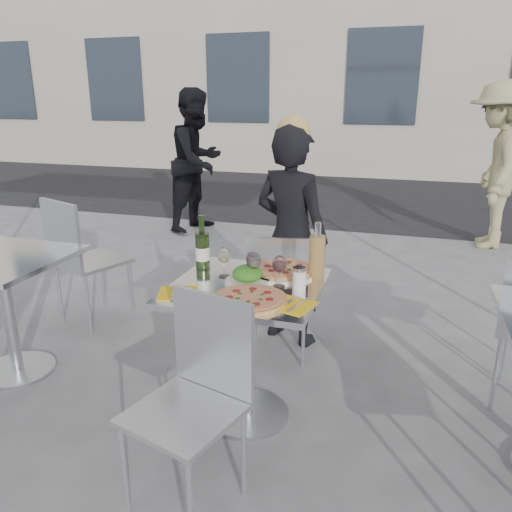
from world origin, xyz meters
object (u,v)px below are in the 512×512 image
(side_table_left, at_px, (5,291))
(pizza_near, at_px, (250,299))
(chair_near, at_px, (197,385))
(wineglass_white_a, at_px, (224,256))
(pedestrian_a, at_px, (197,161))
(sugar_shaker, at_px, (299,278))
(wineglass_white_b, at_px, (254,262))
(salad_plate, at_px, (248,275))
(wineglass_red_a, at_px, (253,261))
(napkin_right, at_px, (292,305))
(pedestrian_b, at_px, (495,166))
(wineglass_red_b, at_px, (279,265))
(main_table, at_px, (247,323))
(wine_bottle, at_px, (202,249))
(side_chair_lfar, at_px, (79,253))
(carafe, at_px, (317,256))
(pizza_far, at_px, (283,270))
(woman_diner, at_px, (291,237))
(napkin_left, at_px, (178,293))
(chair_far, at_px, (278,287))

(side_table_left, bearing_deg, pizza_near, -7.04)
(chair_near, relative_size, wineglass_white_a, 5.56)
(pedestrian_a, bearing_deg, sugar_shaker, -134.55)
(wineglass_white_b, bearing_deg, salad_plate, 178.74)
(side_table_left, bearing_deg, salad_plate, 1.24)
(wineglass_white_b, xyz_separation_m, wineglass_red_a, (-0.01, 0.01, 0.00))
(salad_plate, distance_m, napkin_right, 0.35)
(pedestrian_b, height_order, wineglass_red_b, pedestrian_b)
(main_table, bearing_deg, pedestrian_b, 67.56)
(salad_plate, height_order, wineglass_red_a, wineglass_red_a)
(main_table, distance_m, wineglass_red_a, 0.32)
(pizza_near, relative_size, wine_bottle, 1.15)
(salad_plate, distance_m, wineglass_white_a, 0.16)
(side_chair_lfar, bearing_deg, wine_bottle, 176.95)
(carafe, distance_m, wineglass_red_a, 0.33)
(pedestrian_a, relative_size, wineglass_red_b, 11.02)
(pizza_far, bearing_deg, carafe, -7.62)
(salad_plate, bearing_deg, napkin_right, -38.08)
(woman_diner, relative_size, pedestrian_b, 0.82)
(side_chair_lfar, relative_size, napkin_right, 4.26)
(carafe, bearing_deg, pizza_near, -120.49)
(wine_bottle, relative_size, sugar_shaker, 2.76)
(pedestrian_b, height_order, wineglass_white_b, pedestrian_b)
(pedestrian_b, distance_m, pizza_near, 4.33)
(pedestrian_a, height_order, sugar_shaker, pedestrian_a)
(sugar_shaker, bearing_deg, woman_diner, 105.72)
(main_table, xyz_separation_m, wineglass_white_b, (0.03, 0.03, 0.32))
(wine_bottle, bearing_deg, pedestrian_a, 114.08)
(wineglass_white_b, distance_m, napkin_right, 0.34)
(pedestrian_a, bearing_deg, woman_diner, -130.18)
(salad_plate, height_order, carafe, carafe)
(woman_diner, distance_m, napkin_left, 1.19)
(salad_plate, relative_size, wine_bottle, 0.75)
(chair_far, xyz_separation_m, salad_plate, (-0.00, -0.60, 0.29))
(side_chair_lfar, bearing_deg, side_table_left, 111.23)
(woman_diner, distance_m, wineglass_red_a, 0.92)
(salad_plate, distance_m, carafe, 0.36)
(pedestrian_b, xyz_separation_m, pizza_far, (-1.46, -3.64, -0.14))
(side_table_left, distance_m, salad_plate, 1.51)
(chair_near, bearing_deg, sugar_shaker, 80.33)
(pedestrian_b, distance_m, napkin_right, 4.25)
(pizza_near, height_order, wineglass_red_b, wineglass_red_b)
(main_table, distance_m, napkin_right, 0.39)
(pedestrian_a, height_order, salad_plate, pedestrian_a)
(pedestrian_a, relative_size, napkin_left, 7.46)
(pizza_near, relative_size, salad_plate, 1.54)
(woman_diner, bearing_deg, main_table, 109.27)
(main_table, xyz_separation_m, chair_far, (-0.01, 0.63, -0.04))
(side_table_left, distance_m, sugar_shaker, 1.78)
(salad_plate, bearing_deg, pedestrian_b, 67.30)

